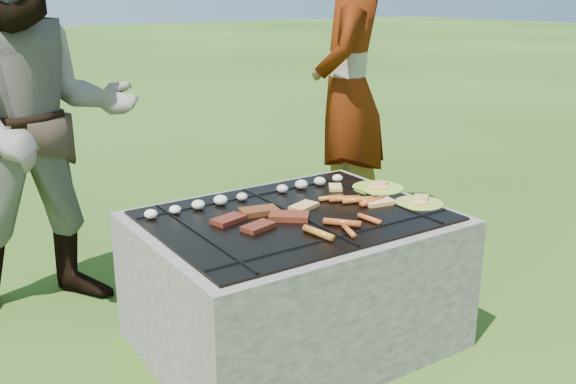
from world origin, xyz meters
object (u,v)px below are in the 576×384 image
fire_pit (294,284)px  bystander (40,122)px  plate_far (378,188)px  cook (348,93)px  plate_near (419,203)px

fire_pit → bystander: (-0.80, 0.95, 0.67)m
plate_far → fire_pit: bearing=-170.3°
plate_far → bystander: 1.64m
fire_pit → bystander: size_ratio=0.69×
plate_far → cook: (0.45, 0.81, 0.33)m
cook → bystander: size_ratio=0.99×
fire_pit → cook: cook is taller
plate_far → plate_near: bearing=-89.6°
plate_far → bystander: bystander is taller
cook → bystander: 1.81m
plate_near → bystander: (-1.36, 1.14, 0.34)m
fire_pit → plate_far: (0.56, 0.10, 0.33)m
bystander → plate_near: bearing=-34.8°
fire_pit → cook: size_ratio=0.69×
bystander → fire_pit: bearing=-44.9°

